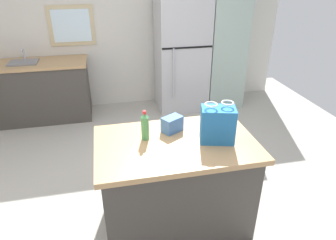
{
  "coord_description": "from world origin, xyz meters",
  "views": [
    {
      "loc": [
        -0.37,
        -2.43,
        2.15
      ],
      "look_at": [
        0.14,
        -0.08,
        0.92
      ],
      "focal_mm": 32.03,
      "sensor_mm": 36.0,
      "label": 1
    }
  ],
  "objects_px": {
    "refrigerator": "(181,56)",
    "small_box": "(172,124)",
    "bottle": "(145,126)",
    "tall_cabinet": "(224,43)",
    "shopping_bag": "(218,124)",
    "kitchen_island": "(175,183)"
  },
  "relations": [
    {
      "from": "refrigerator",
      "to": "small_box",
      "type": "relative_size",
      "value": 10.18
    },
    {
      "from": "bottle",
      "to": "tall_cabinet",
      "type": "bearing_deg",
      "value": 55.77
    },
    {
      "from": "shopping_bag",
      "to": "bottle",
      "type": "distance_m",
      "value": 0.59
    },
    {
      "from": "kitchen_island",
      "to": "tall_cabinet",
      "type": "xyz_separation_m",
      "value": [
        1.43,
        2.55,
        0.61
      ]
    },
    {
      "from": "small_box",
      "to": "bottle",
      "type": "height_order",
      "value": "bottle"
    },
    {
      "from": "bottle",
      "to": "shopping_bag",
      "type": "bearing_deg",
      "value": -14.71
    },
    {
      "from": "kitchen_island",
      "to": "tall_cabinet",
      "type": "relative_size",
      "value": 0.63
    },
    {
      "from": "bottle",
      "to": "kitchen_island",
      "type": "bearing_deg",
      "value": -22.6
    },
    {
      "from": "tall_cabinet",
      "to": "shopping_bag",
      "type": "height_order",
      "value": "tall_cabinet"
    },
    {
      "from": "shopping_bag",
      "to": "refrigerator",
      "type": "bearing_deg",
      "value": 81.63
    },
    {
      "from": "kitchen_island",
      "to": "refrigerator",
      "type": "distance_m",
      "value": 2.68
    },
    {
      "from": "tall_cabinet",
      "to": "bottle",
      "type": "distance_m",
      "value": 2.96
    },
    {
      "from": "shopping_bag",
      "to": "tall_cabinet",
      "type": "bearing_deg",
      "value": 67.13
    },
    {
      "from": "tall_cabinet",
      "to": "small_box",
      "type": "height_order",
      "value": "tall_cabinet"
    },
    {
      "from": "kitchen_island",
      "to": "small_box",
      "type": "distance_m",
      "value": 0.53
    },
    {
      "from": "tall_cabinet",
      "to": "small_box",
      "type": "distance_m",
      "value": 2.76
    },
    {
      "from": "refrigerator",
      "to": "tall_cabinet",
      "type": "xyz_separation_m",
      "value": [
        0.71,
        0.0,
        0.17
      ]
    },
    {
      "from": "tall_cabinet",
      "to": "kitchen_island",
      "type": "bearing_deg",
      "value": -119.29
    },
    {
      "from": "refrigerator",
      "to": "shopping_bag",
      "type": "height_order",
      "value": "refrigerator"
    },
    {
      "from": "refrigerator",
      "to": "bottle",
      "type": "bearing_deg",
      "value": -111.26
    },
    {
      "from": "shopping_bag",
      "to": "bottle",
      "type": "height_order",
      "value": "shopping_bag"
    },
    {
      "from": "refrigerator",
      "to": "tall_cabinet",
      "type": "bearing_deg",
      "value": 0.02
    }
  ]
}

